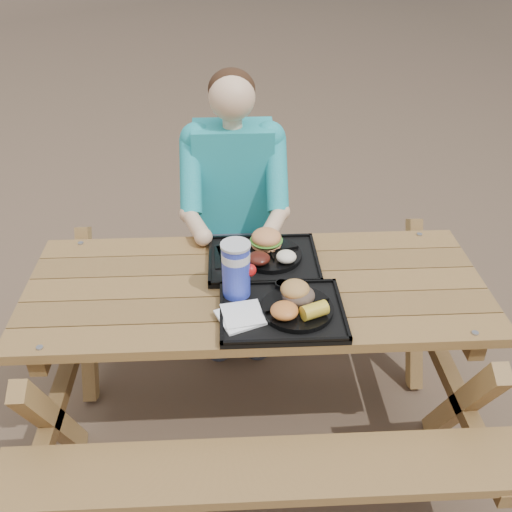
{
  "coord_description": "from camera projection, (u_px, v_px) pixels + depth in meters",
  "views": [
    {
      "loc": [
        -0.09,
        -1.81,
        2.07
      ],
      "look_at": [
        0.0,
        0.0,
        0.88
      ],
      "focal_mm": 40.0,
      "sensor_mm": 36.0,
      "label": 1
    }
  ],
  "objects": [
    {
      "name": "potato_salad",
      "position": [
        286.0,
        257.0,
        2.29
      ],
      "size": [
        0.08,
        0.08,
        0.05
      ],
      "primitive_type": "ellipsoid",
      "color": "white",
      "rests_on": "plate_far"
    },
    {
      "name": "condiment_bbq",
      "position": [
        282.0,
        286.0,
        2.16
      ],
      "size": [
        0.05,
        0.05,
        0.03
      ],
      "primitive_type": "cylinder",
      "color": "black",
      "rests_on": "tray_near"
    },
    {
      "name": "diner",
      "position": [
        235.0,
        219.0,
        2.89
      ],
      "size": [
        0.48,
        0.84,
        1.28
      ],
      "primitive_type": null,
      "color": "teal",
      "rests_on": "ground"
    },
    {
      "name": "corn_cob",
      "position": [
        314.0,
        310.0,
        1.99
      ],
      "size": [
        0.12,
        0.12,
        0.05
      ],
      "primitive_type": null,
      "rotation": [
        0.0,
        0.0,
        0.4
      ],
      "color": "gold",
      "rests_on": "plate_near"
    },
    {
      "name": "plate_far",
      "position": [
        270.0,
        255.0,
        2.36
      ],
      "size": [
        0.26,
        0.26,
        0.02
      ],
      "primitive_type": "cylinder",
      "color": "black",
      "rests_on": "tray_far"
    },
    {
      "name": "napkin_stack",
      "position": [
        240.0,
        317.0,
        2.02
      ],
      "size": [
        0.19,
        0.19,
        0.02
      ],
      "primitive_type": "cube",
      "rotation": [
        0.0,
        0.0,
        0.39
      ],
      "color": "white",
      "rests_on": "tray_near"
    },
    {
      "name": "soda_cup",
      "position": [
        236.0,
        271.0,
        2.09
      ],
      "size": [
        0.1,
        0.1,
        0.21
      ],
      "primitive_type": "cylinder",
      "color": "#1A2DC5",
      "rests_on": "tray_near"
    },
    {
      "name": "ground",
      "position": [
        256.0,
        414.0,
        2.65
      ],
      "size": [
        60.0,
        60.0,
        0.0
      ],
      "primitive_type": "plane",
      "color": "#999999",
      "rests_on": "ground"
    },
    {
      "name": "baked_beans",
      "position": [
        259.0,
        258.0,
        2.28
      ],
      "size": [
        0.09,
        0.09,
        0.04
      ],
      "primitive_type": "ellipsoid",
      "color": "#46140E",
      "rests_on": "plate_far"
    },
    {
      "name": "mac_cheese",
      "position": [
        284.0,
        311.0,
        1.99
      ],
      "size": [
        0.1,
        0.1,
        0.05
      ],
      "primitive_type": "ellipsoid",
      "color": "orange",
      "rests_on": "plate_near"
    },
    {
      "name": "condiment_mustard",
      "position": [
        295.0,
        287.0,
        2.16
      ],
      "size": [
        0.04,
        0.04,
        0.03
      ],
      "primitive_type": "cylinder",
      "color": "yellow",
      "rests_on": "tray_near"
    },
    {
      "name": "tray_near",
      "position": [
        282.0,
        313.0,
        2.07
      ],
      "size": [
        0.45,
        0.35,
        0.02
      ],
      "primitive_type": "cube",
      "color": "black",
      "rests_on": "picnic_table"
    },
    {
      "name": "burger",
      "position": [
        266.0,
        234.0,
        2.37
      ],
      "size": [
        0.13,
        0.13,
        0.11
      ],
      "primitive_type": null,
      "color": "#E58E50",
      "rests_on": "plate_far"
    },
    {
      "name": "tray_far",
      "position": [
        263.0,
        260.0,
        2.36
      ],
      "size": [
        0.45,
        0.35,
        0.02
      ],
      "primitive_type": "cube",
      "color": "black",
      "rests_on": "picnic_table"
    },
    {
      "name": "cutlery_far",
      "position": [
        223.0,
        256.0,
        2.36
      ],
      "size": [
        0.06,
        0.17,
        0.01
      ],
      "primitive_type": "cube",
      "rotation": [
        0.0,
        0.0,
        0.2
      ],
      "color": "black",
      "rests_on": "tray_far"
    },
    {
      "name": "sandwich",
      "position": [
        299.0,
        288.0,
        2.05
      ],
      "size": [
        0.11,
        0.11,
        0.12
      ],
      "primitive_type": null,
      "color": "#BA8341",
      "rests_on": "plate_near"
    },
    {
      "name": "plate_near",
      "position": [
        297.0,
        309.0,
        2.06
      ],
      "size": [
        0.26,
        0.26,
        0.02
      ],
      "primitive_type": "cylinder",
      "color": "black",
      "rests_on": "tray_near"
    },
    {
      "name": "picnic_table",
      "position": [
        256.0,
        354.0,
        2.44
      ],
      "size": [
        1.8,
        1.49,
        0.75
      ],
      "primitive_type": null,
      "color": "#999999",
      "rests_on": "ground"
    }
  ]
}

